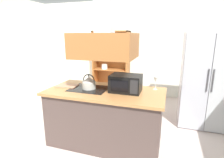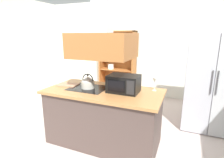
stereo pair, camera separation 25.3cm
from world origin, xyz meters
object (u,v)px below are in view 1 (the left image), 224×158
Objects in this scene: cutting_board at (67,86)px; wine_glass_on_counter at (156,80)px; kettle at (89,83)px; dish_cabinet at (111,67)px; microwave at (126,83)px; refrigerator at (206,80)px.

cutting_board is 1.46m from wine_glass_on_counter.
kettle reaches higher than cutting_board.
dish_cabinet is at bearing 123.53° from wine_glass_on_counter.
dish_cabinet is at bearing 100.08° from kettle.
microwave is (1.01, 0.03, 0.12)m from cutting_board.
dish_cabinet is 2.48m from cutting_board.
microwave is at bearing 4.35° from kettle.
microwave is at bearing -67.02° from dish_cabinet.
cutting_board is 1.02m from microwave.
refrigerator is at bearing 32.82° from kettle.
wine_glass_on_counter is at bearing -133.30° from refrigerator.
kettle is 1.06m from wine_glass_on_counter.
wine_glass_on_counter is (1.43, 0.28, 0.14)m from cutting_board.
refrigerator reaches higher than wine_glass_on_counter.
dish_cabinet is at bearing 90.67° from cutting_board.
refrigerator reaches higher than microwave.
microwave is (1.04, -2.45, 0.21)m from dish_cabinet.
dish_cabinet is 9.00× the size of wine_glass_on_counter.
microwave is at bearing 1.69° from cutting_board.
refrigerator is 5.27× the size of cutting_board.
wine_glass_on_counter is (1.46, -2.20, 0.23)m from dish_cabinet.
kettle is at bearing -79.92° from dish_cabinet.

